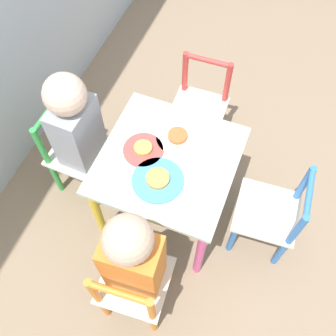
{
  "coord_description": "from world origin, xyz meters",
  "views": [
    {
      "loc": [
        -0.76,
        -0.3,
        1.78
      ],
      "look_at": [
        0.0,
        0.0,
        0.4
      ],
      "focal_mm": 42.0,
      "sensor_mm": 36.0,
      "label": 1
    }
  ],
  "objects_px": {
    "chair_red": "(199,109)",
    "plate_right": "(178,137)",
    "plate_back": "(143,149)",
    "chair_green": "(77,151)",
    "child_left": "(135,257)",
    "child_back": "(79,130)",
    "chair_blue": "(272,215)",
    "chair_orange": "(133,287)",
    "kids_table": "(168,169)",
    "plate_left": "(158,180)"
  },
  "relations": [
    {
      "from": "child_back",
      "to": "plate_right",
      "type": "relative_size",
      "value": 4.23
    },
    {
      "from": "chair_orange",
      "to": "child_left",
      "type": "distance_m",
      "value": 0.2
    },
    {
      "from": "child_back",
      "to": "plate_back",
      "type": "xyz_separation_m",
      "value": [
        -0.01,
        -0.3,
        0.03
      ]
    },
    {
      "from": "chair_orange",
      "to": "chair_red",
      "type": "relative_size",
      "value": 1.0
    },
    {
      "from": "chair_red",
      "to": "plate_right",
      "type": "relative_size",
      "value": 2.87
    },
    {
      "from": "chair_green",
      "to": "chair_red",
      "type": "height_order",
      "value": "same"
    },
    {
      "from": "chair_blue",
      "to": "plate_back",
      "type": "relative_size",
      "value": 3.13
    },
    {
      "from": "plate_right",
      "to": "kids_table",
      "type": "bearing_deg",
      "value": 180.0
    },
    {
      "from": "chair_blue",
      "to": "child_left",
      "type": "relative_size",
      "value": 0.69
    },
    {
      "from": "chair_blue",
      "to": "plate_back",
      "type": "height_order",
      "value": "chair_blue"
    },
    {
      "from": "chair_red",
      "to": "plate_left",
      "type": "relative_size",
      "value": 2.53
    },
    {
      "from": "child_back",
      "to": "plate_right",
      "type": "bearing_deg",
      "value": -75.18
    },
    {
      "from": "kids_table",
      "to": "chair_green",
      "type": "bearing_deg",
      "value": 88.58
    },
    {
      "from": "chair_red",
      "to": "plate_back",
      "type": "xyz_separation_m",
      "value": [
        -0.46,
        0.09,
        0.23
      ]
    },
    {
      "from": "kids_table",
      "to": "plate_back",
      "type": "distance_m",
      "value": 0.14
    },
    {
      "from": "chair_green",
      "to": "chair_red",
      "type": "distance_m",
      "value": 0.63
    },
    {
      "from": "child_back",
      "to": "plate_right",
      "type": "height_order",
      "value": "child_back"
    },
    {
      "from": "child_left",
      "to": "child_back",
      "type": "bearing_deg",
      "value": -47.99
    },
    {
      "from": "child_left",
      "to": "plate_back",
      "type": "relative_size",
      "value": 4.56
    },
    {
      "from": "chair_green",
      "to": "plate_back",
      "type": "distance_m",
      "value": 0.43
    },
    {
      "from": "kids_table",
      "to": "plate_right",
      "type": "bearing_deg",
      "value": 0.0
    },
    {
      "from": "plate_back",
      "to": "child_left",
      "type": "bearing_deg",
      "value": -160.96
    },
    {
      "from": "plate_back",
      "to": "plate_right",
      "type": "height_order",
      "value": "same"
    },
    {
      "from": "chair_orange",
      "to": "plate_left",
      "type": "distance_m",
      "value": 0.43
    },
    {
      "from": "plate_left",
      "to": "plate_right",
      "type": "xyz_separation_m",
      "value": [
        0.21,
        -0.0,
        0.0
      ]
    },
    {
      "from": "chair_green",
      "to": "child_left",
      "type": "xyz_separation_m",
      "value": [
        -0.41,
        -0.49,
        0.19
      ]
    },
    {
      "from": "chair_orange",
      "to": "plate_left",
      "type": "xyz_separation_m",
      "value": [
        0.35,
        0.04,
        0.23
      ]
    },
    {
      "from": "kids_table",
      "to": "child_back",
      "type": "bearing_deg",
      "value": 88.58
    },
    {
      "from": "child_left",
      "to": "kids_table",
      "type": "bearing_deg",
      "value": -90.0
    },
    {
      "from": "chair_red",
      "to": "plate_back",
      "type": "bearing_deg",
      "value": -102.99
    },
    {
      "from": "kids_table",
      "to": "chair_red",
      "type": "height_order",
      "value": "chair_red"
    },
    {
      "from": "chair_green",
      "to": "child_back",
      "type": "relative_size",
      "value": 0.68
    },
    {
      "from": "chair_red",
      "to": "chair_orange",
      "type": "bearing_deg",
      "value": -88.66
    },
    {
      "from": "chair_green",
      "to": "chair_orange",
      "type": "bearing_deg",
      "value": -131.98
    },
    {
      "from": "plate_right",
      "to": "chair_red",
      "type": "bearing_deg",
      "value": 2.51
    },
    {
      "from": "plate_left",
      "to": "chair_orange",
      "type": "bearing_deg",
      "value": -174.0
    },
    {
      "from": "plate_back",
      "to": "plate_right",
      "type": "bearing_deg",
      "value": -45.0
    },
    {
      "from": "chair_orange",
      "to": "child_back",
      "type": "distance_m",
      "value": 0.68
    },
    {
      "from": "plate_back",
      "to": "plate_left",
      "type": "height_order",
      "value": "same"
    },
    {
      "from": "chair_red",
      "to": "plate_back",
      "type": "relative_size",
      "value": 3.13
    },
    {
      "from": "child_left",
      "to": "plate_back",
      "type": "xyz_separation_m",
      "value": [
        0.4,
        0.14,
        0.04
      ]
    },
    {
      "from": "child_back",
      "to": "child_left",
      "type": "xyz_separation_m",
      "value": [
        -0.41,
        -0.43,
        -0.01
      ]
    },
    {
      "from": "chair_green",
      "to": "chair_red",
      "type": "bearing_deg",
      "value": -43.32
    },
    {
      "from": "kids_table",
      "to": "chair_green",
      "type": "relative_size",
      "value": 1.05
    },
    {
      "from": "child_back",
      "to": "plate_right",
      "type": "distance_m",
      "value": 0.41
    },
    {
      "from": "chair_orange",
      "to": "plate_left",
      "type": "relative_size",
      "value": 2.53
    },
    {
      "from": "chair_orange",
      "to": "plate_back",
      "type": "distance_m",
      "value": 0.54
    },
    {
      "from": "chair_red",
      "to": "child_left",
      "type": "distance_m",
      "value": 0.89
    },
    {
      "from": "chair_red",
      "to": "child_left",
      "type": "bearing_deg",
      "value": -88.75
    },
    {
      "from": "plate_left",
      "to": "plate_back",
      "type": "bearing_deg",
      "value": 45.0
    }
  ]
}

